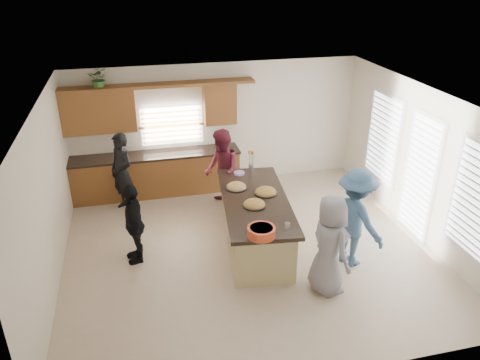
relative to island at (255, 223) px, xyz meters
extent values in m
plane|color=beige|center=(-0.15, -0.15, -0.45)|extent=(6.50, 6.50, 0.00)
cube|color=silver|center=(-0.15, 2.85, 0.95)|extent=(6.50, 0.02, 2.80)
cube|color=silver|center=(-0.15, -3.15, 0.95)|extent=(6.50, 0.02, 2.80)
cube|color=silver|center=(-3.40, -0.15, 0.95)|extent=(0.02, 6.00, 2.80)
cube|color=silver|center=(3.10, -0.15, 0.95)|extent=(0.02, 6.00, 2.80)
cube|color=white|center=(-0.15, -0.15, 2.35)|extent=(6.50, 6.00, 0.02)
cube|color=brown|center=(-1.58, 2.54, 0.00)|extent=(3.65, 0.62, 0.90)
cube|color=black|center=(-1.58, 2.54, 0.47)|extent=(3.70, 0.65, 0.05)
cube|color=brown|center=(-2.65, 2.67, 1.50)|extent=(1.50, 0.36, 0.90)
cube|color=brown|center=(-0.10, 2.67, 1.50)|extent=(0.70, 0.36, 0.90)
cube|color=brown|center=(-1.38, 2.67, 1.98)|extent=(4.05, 0.40, 0.06)
cube|color=brown|center=(-1.15, 2.81, 1.02)|extent=(1.35, 0.08, 0.85)
cube|color=white|center=(3.07, 1.15, 0.97)|extent=(0.06, 1.10, 1.75)
cube|color=white|center=(3.07, -0.25, 0.72)|extent=(0.06, 0.85, 2.25)
cube|color=white|center=(3.07, -1.75, 0.97)|extent=(0.06, 1.10, 1.75)
cube|color=tan|center=(0.00, 0.00, -0.01)|extent=(1.28, 2.60, 0.88)
cube|color=black|center=(0.00, 0.00, 0.46)|extent=(1.45, 2.81, 0.07)
cube|color=black|center=(0.00, 0.00, -0.41)|extent=(1.19, 2.51, 0.08)
cylinder|color=black|center=(-0.08, -0.25, 0.51)|extent=(0.41, 0.41, 0.02)
ellipsoid|color=gold|center=(-0.08, -0.25, 0.53)|extent=(0.37, 0.37, 0.17)
cylinder|color=black|center=(0.24, 0.16, 0.51)|extent=(0.43, 0.43, 0.02)
ellipsoid|color=gold|center=(0.24, 0.16, 0.53)|extent=(0.38, 0.38, 0.17)
cylinder|color=black|center=(-0.23, 0.49, 0.51)|extent=(0.40, 0.40, 0.02)
ellipsoid|color=tan|center=(-0.23, 0.49, 0.53)|extent=(0.36, 0.36, 0.16)
cylinder|color=#DB4C28|center=(-0.23, -1.20, 0.57)|extent=(0.44, 0.44, 0.15)
cylinder|color=beige|center=(-0.23, -1.20, 0.63)|extent=(0.36, 0.36, 0.04)
cylinder|color=white|center=(0.24, -1.08, 0.55)|extent=(0.09, 0.09, 0.10)
cylinder|color=#AD86C3|center=(-0.04, 1.09, 0.52)|extent=(0.21, 0.21, 0.04)
cylinder|color=silver|center=(0.24, 1.23, 0.57)|extent=(0.11, 0.11, 0.14)
imported|color=#3E732E|center=(-2.56, 2.67, 2.18)|extent=(0.46, 0.41, 0.46)
imported|color=black|center=(-2.30, 1.95, 0.39)|extent=(0.68, 0.73, 1.68)
imported|color=maroon|center=(-0.30, 1.53, 0.41)|extent=(0.69, 0.87, 1.73)
imported|color=black|center=(-2.13, 0.02, 0.28)|extent=(0.46, 0.89, 1.46)
imported|color=#385A7C|center=(1.48, -0.92, 0.43)|extent=(1.05, 1.30, 1.76)
imported|color=gray|center=(0.78, -1.52, 0.38)|extent=(0.69, 0.91, 1.67)
camera|label=1|loc=(-1.96, -7.08, 4.37)|focal=35.00mm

